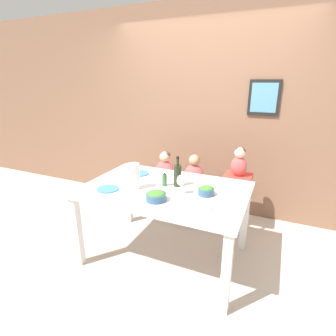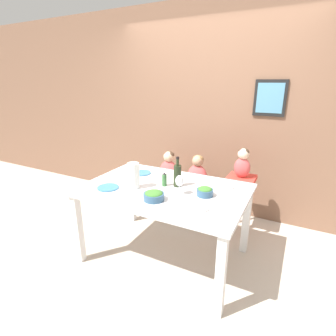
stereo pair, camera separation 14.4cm
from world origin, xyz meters
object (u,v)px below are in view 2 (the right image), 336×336
chair_far_center (196,195)px  salad_bowl_large (154,196)px  chair_right_highchair (240,190)px  paper_towel_roll (134,176)px  dinner_plate_front_left (108,187)px  chair_far_left (169,189)px  wine_bottle (177,175)px  person_baby_right (243,162)px  salad_bowl_small (205,191)px  person_child_center (197,173)px  person_child_left (169,169)px  dinner_plate_front_right (196,207)px  dinner_plate_back_left (142,173)px  dinner_plate_back_right (224,186)px  wine_glass_near (179,181)px

chair_far_center → salad_bowl_large: salad_bowl_large is taller
chair_right_highchair → paper_towel_roll: size_ratio=2.82×
dinner_plate_front_left → chair_far_left: bearing=83.9°
dinner_plate_front_left → chair_right_highchair: bearing=45.5°
wine_bottle → dinner_plate_front_left: size_ratio=1.45×
person_baby_right → chair_far_center: bearing=-179.9°
chair_far_center → salad_bowl_small: (0.38, -0.80, 0.44)m
person_child_center → salad_bowl_large: bearing=-89.1°
chair_right_highchair → person_child_left: bearing=180.0°
chair_far_left → dinner_plate_front_right: 1.38m
dinner_plate_back_left → dinner_plate_back_right: 0.92m
wine_glass_near → salad_bowl_small: wine_glass_near is taller
chair_right_highchair → dinner_plate_back_right: 0.56m
salad_bowl_large → dinner_plate_front_right: size_ratio=0.89×
chair_right_highchair → person_child_left: person_child_left is taller
person_child_left → salad_bowl_small: person_child_left is taller
chair_right_highchair → paper_towel_roll: 1.30m
person_child_left → dinner_plate_back_right: bearing=-30.6°
salad_bowl_small → chair_right_highchair: bearing=79.1°
person_child_center → salad_bowl_large: (0.02, -1.09, 0.15)m
chair_right_highchair → person_baby_right: bearing=90.0°
chair_far_left → dinner_plate_front_left: 1.14m
dinner_plate_back_right → dinner_plate_front_right: same height
dinner_plate_front_right → salad_bowl_large: bearing=-175.5°
chair_far_center → chair_right_highchair: (0.53, 0.00, 0.17)m
person_child_left → dinner_plate_back_right: person_child_left is taller
dinner_plate_front_right → person_baby_right: bearing=82.8°
chair_far_left → dinner_plate_back_right: 1.08m
chair_right_highchair → dinner_plate_front_right: dinner_plate_front_right is taller
chair_far_center → person_child_left: bearing=179.9°
dinner_plate_front_right → salad_bowl_small: bearing=94.5°
wine_bottle → dinner_plate_back_right: size_ratio=1.45×
chair_far_left → salad_bowl_large: 1.24m
chair_far_left → dinner_plate_back_left: dinner_plate_back_left is taller
dinner_plate_back_right → dinner_plate_front_right: size_ratio=1.00×
person_child_center → dinner_plate_back_left: size_ratio=2.19×
wine_glass_near → dinner_plate_back_left: 0.70m
wine_bottle → dinner_plate_back_left: (-0.51, 0.15, -0.11)m
chair_right_highchair → chair_far_center: bearing=180.0°
person_child_center → chair_far_center: bearing=-90.0°
dinner_plate_back_left → dinner_plate_front_right: bearing=-30.3°
paper_towel_roll → salad_bowl_small: bearing=12.0°
person_child_center → wine_glass_near: 0.92m
dinner_plate_back_left → dinner_plate_back_right: same height
person_baby_right → dinner_plate_back_right: 0.53m
dinner_plate_front_right → dinner_plate_back_left: bearing=149.7°
salad_bowl_large → dinner_plate_back_left: size_ratio=0.89×
wine_bottle → paper_towel_roll: size_ratio=1.20×
chair_far_left → person_baby_right: size_ratio=1.31×
person_baby_right → wine_bottle: 0.85m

